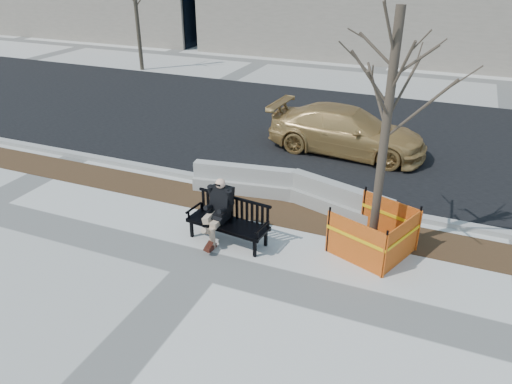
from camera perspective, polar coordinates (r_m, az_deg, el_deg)
ground at (r=10.04m, az=-6.23°, el=-8.36°), size 120.00×120.00×0.00m
mulch_strip at (r=12.02m, az=-0.35°, el=-1.83°), size 40.00×1.20×0.02m
asphalt_street at (r=17.42m, az=7.72°, el=7.16°), size 60.00×10.40×0.01m
curb at (r=12.78m, az=1.32°, el=0.26°), size 60.00×0.25×0.12m
bench at (r=10.73m, az=-3.23°, el=-5.70°), size 1.89×0.86×0.97m
seated_man at (r=10.89m, az=-4.22°, el=-5.22°), size 0.70×1.04×1.37m
tree_fence at (r=10.67m, az=13.16°, el=-6.65°), size 2.70×2.70×5.22m
sedan at (r=15.60m, az=10.30°, el=4.60°), size 4.91×2.24×1.39m
jersey_barrier_left at (r=12.80m, az=-1.41°, el=-0.01°), size 2.68×0.91×0.75m
jersey_barrier_right at (r=11.93m, az=9.51°, el=-2.49°), size 2.72×1.31×0.77m
far_tree_left at (r=27.04m, az=-13.06°, el=13.68°), size 2.83×2.83×5.93m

